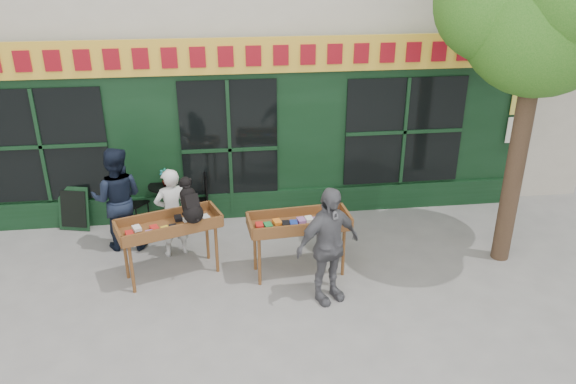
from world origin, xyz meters
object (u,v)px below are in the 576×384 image
(book_cart_center, at_px, (169,228))
(bistro_table, at_px, (166,196))
(man_left, at_px, (118,199))
(dog, at_px, (190,200))
(book_cart_right, at_px, (299,225))
(man_right, at_px, (328,246))
(woman, at_px, (172,213))

(book_cart_center, xyz_separation_m, bistro_table, (-0.20, 1.77, -0.28))
(book_cart_center, height_order, man_left, man_left)
(man_left, bearing_deg, dog, 142.30)
(bistro_table, bearing_deg, book_cart_right, -42.17)
(man_left, bearing_deg, man_right, 151.24)
(dog, bearing_deg, man_left, 120.09)
(book_cart_center, xyz_separation_m, woman, (0.00, 0.65, -0.07))
(woman, xyz_separation_m, book_cart_right, (1.94, -0.82, 0.07))
(book_cart_center, xyz_separation_m, dog, (0.35, -0.05, 0.47))
(woman, xyz_separation_m, man_left, (-0.90, 0.37, 0.13))
(woman, height_order, book_cart_right, woman)
(woman, bearing_deg, man_left, -41.67)
(man_left, bearing_deg, woman, 160.54)
(woman, bearing_deg, book_cart_center, 70.74)
(book_cart_right, bearing_deg, dog, 170.92)
(dog, xyz_separation_m, woman, (-0.35, 0.70, -0.54))
(dog, relative_size, woman, 0.40)
(dog, distance_m, bistro_table, 2.04)
(man_right, xyz_separation_m, man_left, (-3.14, 1.94, 0.01))
(bistro_table, bearing_deg, dog, -73.30)
(bistro_table, bearing_deg, book_cart_center, -83.70)
(book_cart_center, bearing_deg, dog, -27.39)
(man_left, bearing_deg, book_cart_center, 134.25)
(woman, height_order, bistro_table, woman)
(book_cart_center, relative_size, dog, 2.70)
(book_cart_center, height_order, book_cart_right, same)
(book_cart_center, relative_size, man_right, 0.93)
(book_cart_right, distance_m, man_right, 0.81)
(dog, height_order, bistro_table, dog)
(woman, distance_m, man_right, 2.74)
(man_right, distance_m, bistro_table, 3.64)
(book_cart_right, relative_size, man_right, 0.88)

